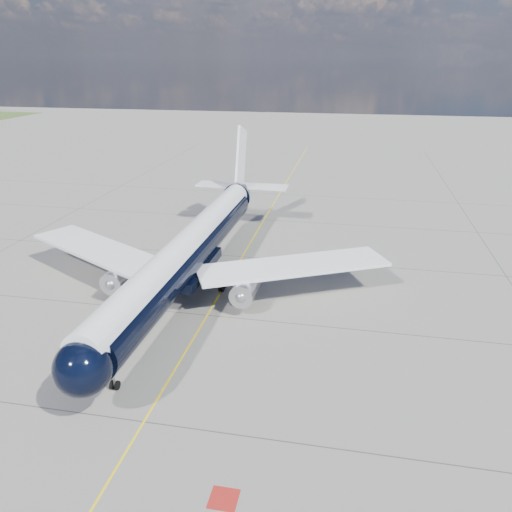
# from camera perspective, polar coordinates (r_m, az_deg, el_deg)

# --- Properties ---
(ground) EXTENTS (320.00, 320.00, 0.00)m
(ground) POSITION_cam_1_polar(r_m,az_deg,el_deg) (65.12, -0.65, 1.54)
(ground) COLOR gray
(ground) RESTS_ON ground
(taxiway_centerline) EXTENTS (0.16, 160.00, 0.01)m
(taxiway_centerline) POSITION_cam_1_polar(r_m,az_deg,el_deg) (60.56, -1.61, -0.08)
(taxiway_centerline) COLOR yellow
(taxiway_centerline) RESTS_ON ground
(red_marking) EXTENTS (1.60, 1.60, 0.01)m
(red_marking) POSITION_cam_1_polar(r_m,az_deg,el_deg) (30.61, -3.71, -25.95)
(red_marking) COLOR maroon
(red_marking) RESTS_ON ground
(main_airliner) EXTENTS (40.18, 48.81, 14.12)m
(main_airliner) POSITION_cam_1_polar(r_m,az_deg,el_deg) (51.46, -7.35, 0.91)
(main_airliner) COLOR black
(main_airliner) RESTS_ON ground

